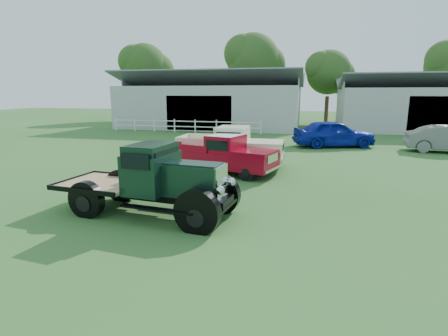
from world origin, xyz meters
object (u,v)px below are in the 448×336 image
(red_pickup, at_px, (224,154))
(white_pickup, at_px, (230,147))
(vintage_flatbed, at_px, (149,179))
(misc_car_blue, at_px, (334,133))

(red_pickup, bearing_deg, white_pickup, 107.00)
(red_pickup, xyz_separation_m, white_pickup, (-0.02, 1.45, 0.08))
(vintage_flatbed, relative_size, misc_car_blue, 1.03)
(white_pickup, relative_size, misc_car_blue, 1.00)
(misc_car_blue, bearing_deg, white_pickup, 128.53)
(vintage_flatbed, xyz_separation_m, white_pickup, (0.88, 7.29, -0.10))
(vintage_flatbed, bearing_deg, white_pickup, 89.15)
(vintage_flatbed, height_order, misc_car_blue, vintage_flatbed)
(vintage_flatbed, relative_size, white_pickup, 1.03)
(white_pickup, bearing_deg, misc_car_blue, 56.12)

